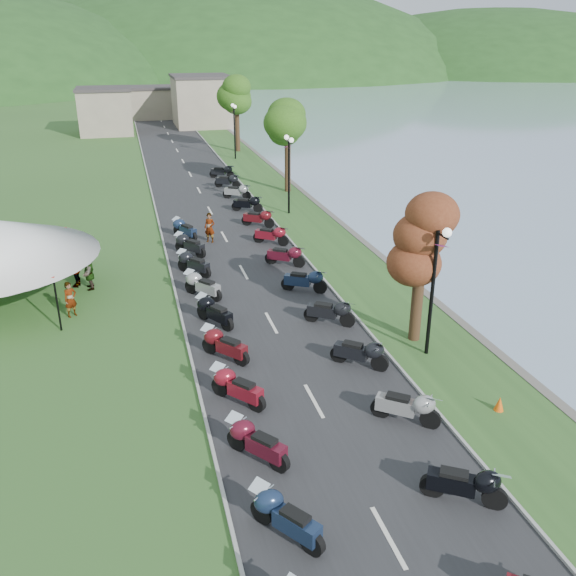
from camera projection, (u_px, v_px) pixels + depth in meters
road at (210, 211)px, 41.18m from camera, size 7.00×120.00×0.02m
hills_backdrop at (136, 74)px, 184.01m from camera, size 360.00×120.00×76.00m
far_building at (146, 105)px, 79.93m from camera, size 18.00×16.00×5.00m
moto_row_left at (259, 444)px, 16.82m from camera, size 2.60×43.72×1.10m
moto_row_right at (295, 267)px, 29.59m from camera, size 2.60×48.63×1.10m
tree_lakeside at (420, 264)px, 22.60m from camera, size 2.26×2.26×6.28m
pedestrian_a at (73, 316)px, 25.76m from camera, size 0.70×0.66×1.54m
pedestrian_b at (7, 290)px, 28.40m from camera, size 0.78×0.47×1.55m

